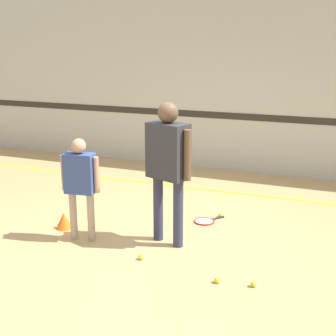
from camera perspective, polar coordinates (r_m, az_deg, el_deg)
ground_plane at (r=5.72m, az=-2.27°, el=-9.00°), size 16.00×16.00×0.00m
wall_back at (r=8.62m, az=7.35°, el=10.12°), size 16.00×0.07×3.20m
floor_stripe at (r=7.67m, az=4.46°, el=-2.60°), size 14.40×0.10×0.01m
person_instructor at (r=5.36m, az=0.00°, el=1.19°), size 0.62×0.40×1.69m
person_student_left at (r=5.61m, az=-10.65°, el=-1.27°), size 0.48×0.24×1.26m
racket_spare_on_floor at (r=6.34m, az=4.57°, el=-6.46°), size 0.41×0.46×0.03m
tennis_ball_near_instructor at (r=5.29m, az=-3.30°, el=-10.76°), size 0.07×0.07×0.07m
tennis_ball_by_spare_racket at (r=6.51m, az=6.42°, el=-5.69°), size 0.07×0.07×0.07m
tennis_ball_stray_left at (r=4.83m, az=10.41°, el=-13.71°), size 0.07×0.07×0.07m
tennis_ball_stray_right at (r=4.84m, az=6.04°, el=-13.41°), size 0.07×0.07×0.07m
training_cone at (r=6.22m, az=-12.57°, el=-6.28°), size 0.21×0.21×0.21m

